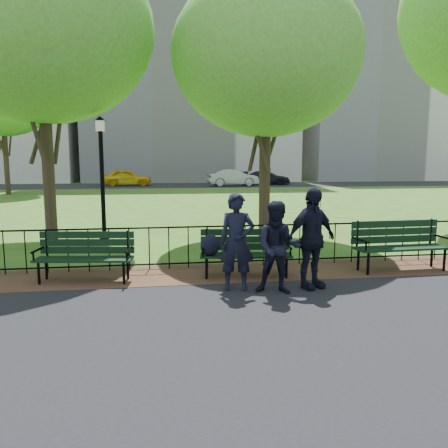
{
  "coord_description": "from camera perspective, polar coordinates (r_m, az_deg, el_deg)",
  "views": [
    {
      "loc": [
        -2.0,
        -6.9,
        2.21
      ],
      "look_at": [
        -0.73,
        1.5,
        1.0
      ],
      "focal_mm": 35.0,
      "sensor_mm": 36.0,
      "label": 1
    }
  ],
  "objects": [
    {
      "name": "ground",
      "position": [
        7.51,
        7.29,
        -9.05
      ],
      "size": [
        120.0,
        120.0,
        0.0
      ],
      "primitive_type": "plane",
      "color": "#2F5817"
    },
    {
      "name": "asphalt_path",
      "position": [
        4.59,
        19.79,
        -21.05
      ],
      "size": [
        60.0,
        9.2,
        0.01
      ],
      "primitive_type": "cube",
      "color": "black",
      "rests_on": "ground"
    },
    {
      "name": "dirt_strip",
      "position": [
        8.91,
        4.65,
        -6.18
      ],
      "size": [
        60.0,
        1.6,
        0.01
      ],
      "primitive_type": "cube",
      "color": "#3E2819",
      "rests_on": "ground"
    },
    {
      "name": "far_street",
      "position": [
        42.0,
        -5.9,
        5.05
      ],
      "size": [
        70.0,
        9.0,
        0.01
      ],
      "primitive_type": "cube",
      "color": "black",
      "rests_on": "ground"
    },
    {
      "name": "iron_fence",
      "position": [
        9.28,
        3.97,
        -2.52
      ],
      "size": [
        24.06,
        0.06,
        1.0
      ],
      "color": "black",
      "rests_on": "ground"
    },
    {
      "name": "apartment_mid",
      "position": [
        56.51,
        -4.64,
        21.15
      ],
      "size": [
        24.0,
        15.0,
        30.0
      ],
      "primitive_type": "cube",
      "color": "beige",
      "rests_on": "ground"
    },
    {
      "name": "apartment_east",
      "position": [
        62.4,
        19.0,
        16.7
      ],
      "size": [
        20.0,
        15.0,
        24.0
      ],
      "primitive_type": "cube",
      "color": "silver",
      "rests_on": "ground"
    },
    {
      "name": "park_bench_main",
      "position": [
        8.37,
        1.11,
        -2.96
      ],
      "size": [
        1.79,
        0.74,
        0.99
      ],
      "rotation": [
        0.0,
        0.0,
        -0.12
      ],
      "color": "black",
      "rests_on": "ground"
    },
    {
      "name": "park_bench_left_a",
      "position": [
        8.5,
        -17.68,
        -3.38
      ],
      "size": [
        1.81,
        0.78,
        1.0
      ],
      "rotation": [
        0.0,
        0.0,
        -0.14
      ],
      "color": "black",
      "rests_on": "ground"
    },
    {
      "name": "park_bench_right_a",
      "position": [
        9.6,
        21.88,
        -1.94
      ],
      "size": [
        1.97,
        0.69,
        1.1
      ],
      "rotation": [
        0.0,
        0.0,
        0.05
      ],
      "color": "black",
      "rests_on": "ground"
    },
    {
      "name": "lamppost",
      "position": [
        12.25,
        -15.64,
        6.16
      ],
      "size": [
        0.31,
        0.31,
        3.41
      ],
      "color": "black",
      "rests_on": "ground"
    },
    {
      "name": "tree_near_w",
      "position": [
        13.41,
        -22.87,
        22.69
      ],
      "size": [
        5.92,
        5.92,
        8.25
      ],
      "color": "#2D2116",
      "rests_on": "ground"
    },
    {
      "name": "tree_near_e",
      "position": [
        13.18,
        5.54,
        21.06
      ],
      "size": [
        5.35,
        5.35,
        7.45
      ],
      "color": "#2D2116",
      "rests_on": "ground"
    },
    {
      "name": "tree_far_w",
      "position": [
        33.68,
        -27.09,
        15.38
      ],
      "size": [
        7.21,
        7.21,
        10.05
      ],
      "color": "#2D2116",
      "rests_on": "ground"
    },
    {
      "name": "person_left",
      "position": [
        7.47,
        1.68,
        -2.36
      ],
      "size": [
        0.67,
        0.51,
        1.68
      ],
      "primitive_type": "imported",
      "rotation": [
        0.0,
        0.0,
        -0.18
      ],
      "color": "black",
      "rests_on": "asphalt_path"
    },
    {
      "name": "person_mid",
      "position": [
        7.34,
        7.09,
        -3.08
      ],
      "size": [
        0.84,
        0.6,
        1.56
      ],
      "primitive_type": "imported",
      "rotation": [
        0.0,
        0.0,
        -0.29
      ],
      "color": "black",
      "rests_on": "asphalt_path"
    },
    {
      "name": "person_right",
      "position": [
        7.72,
        11.34,
        -1.86
      ],
      "size": [
        1.12,
        0.79,
        1.76
      ],
      "primitive_type": "imported",
      "rotation": [
        0.0,
        0.0,
        0.4
      ],
      "color": "black",
      "rests_on": "asphalt_path"
    },
    {
      "name": "taxi",
      "position": [
        41.74,
        -12.57,
        5.95
      ],
      "size": [
        4.57,
        1.91,
        1.55
      ],
      "primitive_type": "imported",
      "rotation": [
        0.0,
        0.0,
        1.59
      ],
      "color": "yellow",
      "rests_on": "far_street"
    },
    {
      "name": "sedan_silver",
      "position": [
        40.36,
        1.18,
        6.06
      ],
      "size": [
        4.77,
        2.0,
        1.53
      ],
      "primitive_type": "imported",
      "rotation": [
        0.0,
        0.0,
        1.65
      ],
      "color": "#999BA0",
      "rests_on": "far_street"
    },
    {
      "name": "sedan_dark",
      "position": [
        43.34,
        5.62,
        6.03
      ],
      "size": [
        4.94,
        3.49,
        1.33
      ],
      "primitive_type": "imported",
      "rotation": [
        0.0,
        0.0,
        1.17
      ],
      "color": "black",
      "rests_on": "far_street"
    }
  ]
}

